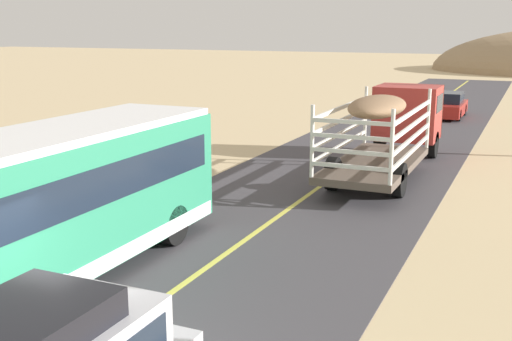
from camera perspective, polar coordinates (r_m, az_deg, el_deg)
The scene contains 3 objects.
livestock_truck at distance 24.74m, azimuth 12.56°, elevation 4.44°, with size 2.53×9.70×3.02m.
bus at distance 13.58m, azimuth -18.80°, elevation -2.99°, with size 2.54×10.00×3.21m.
car_far at distance 39.14m, azimuth 16.93°, elevation 5.60°, with size 1.80×4.40×1.46m.
Camera 1 is at (6.44, -6.86, 5.31)m, focal length 44.36 mm.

